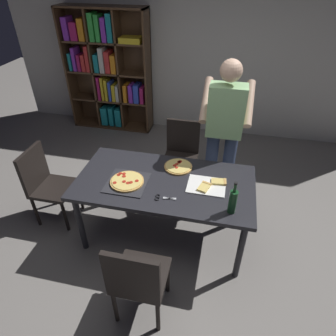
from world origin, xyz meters
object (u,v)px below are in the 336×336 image
object	(u,v)px
person_serving_pizza	(224,130)
wine_bottle	(233,201)
chair_left_end	(46,181)
second_pizza_plain	(178,167)
dining_table	(165,187)
pepperoni_pizza_on_tray	(127,182)
chair_near_camera	(137,279)
chair_far_side	(181,151)
bookshelf	(108,70)
kitchen_scissors	(162,198)

from	to	relation	value
person_serving_pizza	wine_bottle	size ratio (longest dim) A/B	5.54
chair_left_end	second_pizza_plain	size ratio (longest dim) A/B	3.11
dining_table	pepperoni_pizza_on_tray	distance (m)	0.37
dining_table	wine_bottle	bearing A→B (deg)	-23.81
dining_table	pepperoni_pizza_on_tray	xyz separation A→B (m)	(-0.35, -0.11, 0.09)
chair_near_camera	wine_bottle	distance (m)	0.98
chair_near_camera	chair_far_side	distance (m)	1.86
chair_left_end	bookshelf	bearing A→B (deg)	94.12
chair_left_end	second_pizza_plain	distance (m)	1.48
person_serving_pizza	wine_bottle	bearing A→B (deg)	-81.27
second_pizza_plain	dining_table	bearing A→B (deg)	-109.03
bookshelf	kitchen_scissors	size ratio (longest dim) A/B	9.99
kitchen_scissors	second_pizza_plain	size ratio (longest dim) A/B	0.67
chair_left_end	wine_bottle	bearing A→B (deg)	-8.16
dining_table	wine_bottle	world-z (taller)	wine_bottle
wine_bottle	second_pizza_plain	xyz separation A→B (m)	(-0.56, 0.54, -0.11)
kitchen_scissors	second_pizza_plain	xyz separation A→B (m)	(0.05, 0.50, 0.01)
chair_near_camera	pepperoni_pizza_on_tray	world-z (taller)	chair_near_camera
chair_far_side	wine_bottle	size ratio (longest dim) A/B	2.85
pepperoni_pizza_on_tray	bookshelf	bearing A→B (deg)	115.30
dining_table	bookshelf	size ratio (longest dim) A/B	0.89
chair_far_side	bookshelf	size ratio (longest dim) A/B	0.46
bookshelf	pepperoni_pizza_on_tray	size ratio (longest dim) A/B	5.08
dining_table	second_pizza_plain	distance (m)	0.28
bookshelf	second_pizza_plain	xyz separation A→B (m)	(1.61, -2.13, -0.25)
chair_near_camera	second_pizza_plain	xyz separation A→B (m)	(0.09, 1.18, 0.25)
chair_far_side	wine_bottle	xyz separation A→B (m)	(0.65, -1.22, 0.36)
chair_far_side	chair_left_end	distance (m)	1.64
person_serving_pizza	second_pizza_plain	bearing A→B (deg)	-131.67
person_serving_pizza	bookshelf	bearing A→B (deg)	140.47
chair_left_end	pepperoni_pizza_on_tray	xyz separation A→B (m)	(1.00, -0.11, 0.25)
chair_left_end	kitchen_scissors	bearing A→B (deg)	-10.27
chair_left_end	person_serving_pizza	distance (m)	2.04
chair_near_camera	kitchen_scissors	xyz separation A→B (m)	(0.03, 0.68, 0.24)
wine_bottle	bookshelf	bearing A→B (deg)	129.19
dining_table	second_pizza_plain	bearing A→B (deg)	70.97
chair_left_end	kitchen_scissors	distance (m)	1.43
chair_near_camera	pepperoni_pizza_on_tray	bearing A→B (deg)	112.83
bookshelf	second_pizza_plain	size ratio (longest dim) A/B	6.74
chair_near_camera	second_pizza_plain	bearing A→B (deg)	85.83
pepperoni_pizza_on_tray	second_pizza_plain	bearing A→B (deg)	39.68
bookshelf	pepperoni_pizza_on_tray	xyz separation A→B (m)	(1.18, -2.49, -0.25)
person_serving_pizza	second_pizza_plain	world-z (taller)	person_serving_pizza
wine_bottle	chair_near_camera	bearing A→B (deg)	-135.23
wine_bottle	kitchen_scissors	xyz separation A→B (m)	(-0.62, 0.04, -0.11)
pepperoni_pizza_on_tray	kitchen_scissors	xyz separation A→B (m)	(0.38, -0.14, -0.01)
person_serving_pizza	kitchen_scissors	size ratio (longest dim) A/B	8.97
dining_table	wine_bottle	distance (m)	0.74
person_serving_pizza	pepperoni_pizza_on_tray	bearing A→B (deg)	-135.79
chair_near_camera	person_serving_pizza	world-z (taller)	person_serving_pizza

